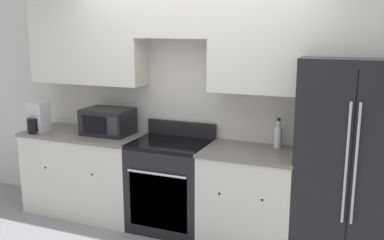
# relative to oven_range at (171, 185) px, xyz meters

# --- Properties ---
(wall_back) EXTENTS (8.00, 0.39, 2.60)m
(wall_back) POSITION_rel_oven_range_xyz_m (0.25, 0.26, 1.13)
(wall_back) COLOR beige
(wall_back) RESTS_ON ground_plane
(lower_cabinets_left) EXTENTS (1.37, 0.64, 0.93)m
(lower_cabinets_left) POSITION_rel_oven_range_xyz_m (-1.06, 0.00, -0.00)
(lower_cabinets_left) COLOR beige
(lower_cabinets_left) RESTS_ON ground_plane
(lower_cabinets_right) EXTENTS (0.91, 0.64, 0.93)m
(lower_cabinets_right) POSITION_rel_oven_range_xyz_m (0.83, 0.00, -0.00)
(lower_cabinets_right) COLOR beige
(lower_cabinets_right) RESTS_ON ground_plane
(oven_range) EXTENTS (0.78, 0.65, 1.09)m
(oven_range) POSITION_rel_oven_range_xyz_m (0.00, 0.00, 0.00)
(oven_range) COLOR black
(oven_range) RESTS_ON ground_plane
(refrigerator) EXTENTS (0.93, 0.77, 1.83)m
(refrigerator) POSITION_rel_oven_range_xyz_m (1.74, 0.06, 0.45)
(refrigerator) COLOR black
(refrigerator) RESTS_ON ground_plane
(microwave) EXTENTS (0.52, 0.38, 0.28)m
(microwave) POSITION_rel_oven_range_xyz_m (-0.78, 0.05, 0.60)
(microwave) COLOR black
(microwave) RESTS_ON lower_cabinets_left
(bottle) EXTENTS (0.07, 0.07, 0.29)m
(bottle) POSITION_rel_oven_range_xyz_m (1.05, 0.21, 0.58)
(bottle) COLOR silver
(bottle) RESTS_ON lower_cabinets_right
(paper_towel_holder) EXTENTS (0.21, 0.24, 0.33)m
(paper_towel_holder) POSITION_rel_oven_range_xyz_m (-1.57, -0.15, 0.62)
(paper_towel_holder) COLOR #B7B7BC
(paper_towel_holder) RESTS_ON lower_cabinets_left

